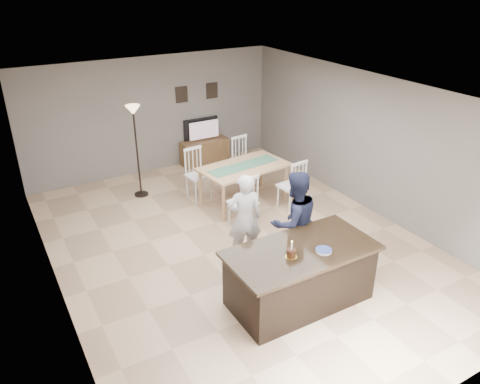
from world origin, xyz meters
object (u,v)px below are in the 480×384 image
woman (244,219)px  television (203,129)px  man (294,222)px  birthday_cake (291,253)px  plate_stack (324,250)px  tv_console (205,152)px  kitchen_island (300,275)px  floor_lamp (135,127)px  dining_table (244,172)px

woman → television: bearing=-90.3°
man → birthday_cake: 1.08m
plate_stack → tv_console: bearing=80.4°
man → kitchen_island: bearing=63.0°
floor_lamp → plate_stack: bearing=-77.8°
television → plate_stack: size_ratio=4.02×
television → floor_lamp: floor_lamp is taller
woman → dining_table: size_ratio=0.71×
kitchen_island → man: 0.95m
man → plate_stack: man is taller
birthday_cake → floor_lamp: 4.76m
plate_stack → woman: bearing=102.9°
kitchen_island → plate_stack: bearing=-42.7°
tv_console → television: size_ratio=1.31×
kitchen_island → television: 5.78m
tv_console → woman: 4.45m
kitchen_island → floor_lamp: (-0.81, 4.60, 1.08)m
television → plate_stack: bearing=80.5°
kitchen_island → dining_table: (0.93, 3.17, 0.23)m
television → woman: size_ratio=0.59×
plate_stack → man: bearing=78.4°
kitchen_island → man: man is taller
dining_table → plate_stack: bearing=-108.6°
birthday_cake → dining_table: size_ratio=0.12×
plate_stack → dining_table: bearing=78.3°
tv_console → television: 0.57m
tv_console → birthday_cake: (-1.44, -5.66, 0.66)m
television → woman: woman is taller
kitchen_island → birthday_cake: birthday_cake is taller
man → television: bearing=-96.9°
dining_table → woman: bearing=-127.0°
floor_lamp → dining_table: bearing=-39.3°
man → floor_lamp: bearing=-70.1°
dining_table → kitchen_island: bearing=-113.1°
television → plate_stack: 5.93m
kitchen_island → plate_stack: 0.55m
kitchen_island → floor_lamp: bearing=100.0°
tv_console → floor_lamp: size_ratio=0.61×
birthday_cake → plate_stack: size_ratio=1.14×
man → floor_lamp: 4.10m
television → man: bearing=80.9°
tv_console → man: 4.91m
kitchen_island → tv_console: size_ratio=1.79×
television → floor_lamp: bearing=27.3°
woman → floor_lamp: 3.41m
birthday_cake → dining_table: 3.47m
kitchen_island → dining_table: 3.31m
kitchen_island → birthday_cake: size_ratio=8.30×
kitchen_island → floor_lamp: floor_lamp is taller
tv_console → television: television is taller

